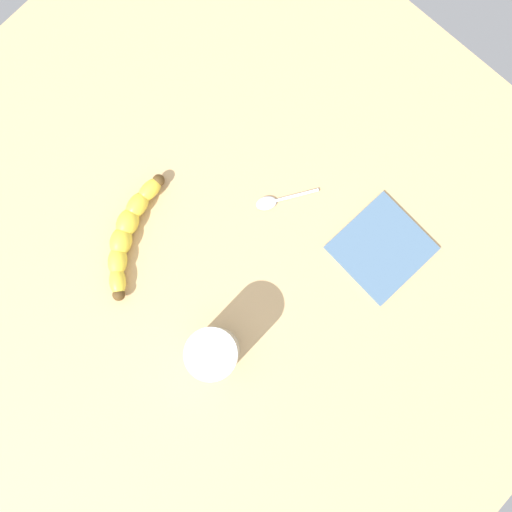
# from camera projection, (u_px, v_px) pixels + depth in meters

# --- Properties ---
(wooden_tabletop) EXTENTS (1.20, 1.20, 0.03)m
(wooden_tabletop) POSITION_uv_depth(u_px,v_px,m) (219.00, 267.00, 0.86)
(wooden_tabletop) COLOR tan
(wooden_tabletop) RESTS_ON ground
(banana) EXTENTS (0.21, 0.12, 0.04)m
(banana) POSITION_uv_depth(u_px,v_px,m) (128.00, 233.00, 0.83)
(banana) COLOR yellow
(banana) RESTS_ON wooden_tabletop
(smoothie_glass) EXTENTS (0.08, 0.08, 0.11)m
(smoothie_glass) POSITION_uv_depth(u_px,v_px,m) (214.00, 352.00, 0.77)
(smoothie_glass) COLOR silver
(smoothie_glass) RESTS_ON wooden_tabletop
(teaspoon) EXTENTS (0.10, 0.07, 0.01)m
(teaspoon) POSITION_uv_depth(u_px,v_px,m) (270.00, 202.00, 0.86)
(teaspoon) COLOR silver
(teaspoon) RESTS_ON wooden_tabletop
(folded_napkin) EXTENTS (0.15, 0.15, 0.01)m
(folded_napkin) POSITION_uv_depth(u_px,v_px,m) (382.00, 248.00, 0.85)
(folded_napkin) COLOR slate
(folded_napkin) RESTS_ON wooden_tabletop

